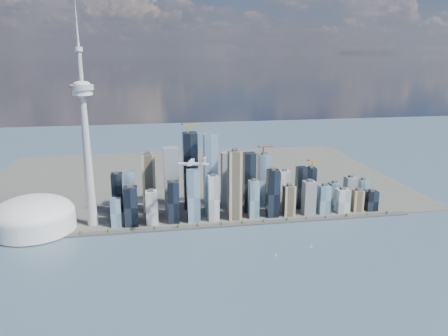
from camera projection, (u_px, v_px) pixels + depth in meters
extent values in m
plane|color=#364C5E|center=(228.00, 273.00, 887.05)|extent=(4000.00, 4000.00, 0.00)
cube|color=#383838|center=(211.00, 226.00, 1124.70)|extent=(1100.00, 22.00, 4.00)
cube|color=#4C4C47|center=(193.00, 178.00, 1553.50)|extent=(1400.00, 900.00, 3.00)
cylinder|color=#3F2D1E|center=(14.00, 238.00, 1044.64)|extent=(1.00, 1.00, 2.40)
cone|color=#1E4518|center=(14.00, 237.00, 1043.72)|extent=(7.20, 7.20, 8.00)
cylinder|color=#3F2D1E|center=(52.00, 235.00, 1059.05)|extent=(1.00, 1.00, 2.40)
cone|color=#1E4518|center=(52.00, 234.00, 1058.13)|extent=(7.20, 7.20, 8.00)
cylinder|color=#3F2D1E|center=(89.00, 233.00, 1073.45)|extent=(1.00, 1.00, 2.40)
cone|color=#1E4518|center=(89.00, 232.00, 1072.54)|extent=(7.20, 7.20, 8.00)
cylinder|color=#3F2D1E|center=(125.00, 231.00, 1087.86)|extent=(1.00, 1.00, 2.40)
cone|color=#1E4518|center=(125.00, 229.00, 1086.94)|extent=(7.20, 7.20, 8.00)
cylinder|color=#3F2D1E|center=(160.00, 228.00, 1102.27)|extent=(1.00, 1.00, 2.40)
cone|color=#1E4518|center=(160.00, 227.00, 1101.35)|extent=(7.20, 7.20, 8.00)
cylinder|color=#3F2D1E|center=(194.00, 226.00, 1116.68)|extent=(1.00, 1.00, 2.40)
cone|color=#1E4518|center=(194.00, 225.00, 1115.76)|extent=(7.20, 7.20, 8.00)
cylinder|color=#3F2D1E|center=(227.00, 224.00, 1131.09)|extent=(1.00, 1.00, 2.40)
cone|color=#1E4518|center=(227.00, 222.00, 1130.17)|extent=(7.20, 7.20, 8.00)
cylinder|color=#3F2D1E|center=(260.00, 222.00, 1145.49)|extent=(1.00, 1.00, 2.40)
cone|color=#1E4518|center=(260.00, 220.00, 1144.58)|extent=(7.20, 7.20, 8.00)
cylinder|color=#3F2D1E|center=(291.00, 220.00, 1159.90)|extent=(1.00, 1.00, 2.40)
cone|color=#1E4518|center=(291.00, 218.00, 1158.98)|extent=(7.20, 7.20, 8.00)
cylinder|color=#3F2D1E|center=(322.00, 218.00, 1174.31)|extent=(1.00, 1.00, 2.40)
cone|color=#1E4518|center=(322.00, 216.00, 1173.39)|extent=(7.20, 7.20, 8.00)
cylinder|color=#3F2D1E|center=(352.00, 216.00, 1188.72)|extent=(1.00, 1.00, 2.40)
cone|color=#1E4518|center=(352.00, 214.00, 1187.80)|extent=(7.20, 7.20, 8.00)
cylinder|color=#3F2D1E|center=(382.00, 214.00, 1203.13)|extent=(1.00, 1.00, 2.40)
cone|color=#1E4518|center=(382.00, 212.00, 1202.21)|extent=(7.20, 7.20, 8.00)
cube|color=black|center=(131.00, 206.00, 1116.25)|extent=(34.00, 34.00, 102.44)
cube|color=#68889E|center=(131.00, 195.00, 1160.32)|extent=(30.00, 30.00, 130.38)
cube|color=beige|center=(151.00, 208.00, 1126.34)|extent=(30.00, 30.00, 88.47)
cube|color=tan|center=(150.00, 182.00, 1216.87)|extent=(36.00, 36.00, 162.98)
cube|color=slate|center=(171.00, 182.00, 1170.06)|extent=(38.00, 38.00, 190.92)
cube|color=black|center=(172.00, 202.00, 1132.52)|extent=(28.00, 28.00, 111.76)
cube|color=#68889E|center=(193.00, 196.00, 1138.10)|extent=(32.00, 32.00, 139.69)
cube|color=black|center=(189.00, 171.00, 1228.04)|extent=(40.00, 40.00, 218.85)
cube|color=#68889E|center=(211.00, 174.00, 1184.20)|extent=(36.00, 36.00, 223.51)
cube|color=beige|center=(214.00, 198.00, 1149.62)|extent=(28.00, 28.00, 121.07)
cube|color=tan|center=(234.00, 185.00, 1150.46)|extent=(34.00, 34.00, 186.26)
cube|color=slate|center=(227.00, 179.00, 1254.04)|extent=(30.00, 30.00, 158.32)
cube|color=black|center=(250.00, 182.00, 1209.60)|extent=(32.00, 32.00, 167.63)
cube|color=#68889E|center=(254.00, 199.00, 1170.28)|extent=(26.00, 26.00, 102.44)
cube|color=black|center=(273.00, 193.00, 1175.03)|extent=(30.00, 30.00, 130.38)
cube|color=#68889E|center=(263.00, 179.00, 1272.68)|extent=(34.00, 34.00, 149.01)
cube|color=beige|center=(285.00, 190.00, 1233.35)|extent=(28.00, 28.00, 111.76)
cube|color=tan|center=(290.00, 200.00, 1189.27)|extent=(30.00, 30.00, 83.82)
cube|color=slate|center=(308.00, 198.00, 1196.40)|extent=(32.00, 32.00, 93.13)
cube|color=black|center=(302.00, 188.00, 1240.47)|extent=(26.00, 26.00, 121.07)
cube|color=#68889E|center=(325.00, 199.00, 1206.49)|extent=(30.00, 30.00, 79.16)
cube|color=black|center=(311.00, 184.00, 1303.55)|extent=(28.00, 28.00, 102.44)
cube|color=#68889E|center=(334.00, 194.00, 1263.62)|extent=(30.00, 30.00, 69.85)
cube|color=beige|center=(341.00, 201.00, 1216.58)|extent=(34.00, 34.00, 65.19)
cube|color=tan|center=(356.00, 200.00, 1224.66)|extent=(28.00, 28.00, 60.53)
cube|color=slate|center=(349.00, 191.00, 1269.32)|extent=(30.00, 30.00, 83.82)
cube|color=black|center=(371.00, 200.00, 1232.73)|extent=(32.00, 32.00, 55.88)
cube|color=#68889E|center=(363.00, 192.00, 1277.99)|extent=(26.00, 26.00, 74.50)
cube|color=black|center=(117.00, 193.00, 1208.43)|extent=(30.00, 30.00, 111.76)
cube|color=#68889E|center=(115.00, 212.00, 1113.16)|extent=(26.00, 26.00, 74.50)
cube|color=gold|center=(188.00, 129.00, 1197.36)|extent=(3.00, 3.00, 22.00)
cube|color=gold|center=(191.00, 125.00, 1195.93)|extent=(55.00, 2.20, 2.20)
cube|color=#383838|center=(182.00, 124.00, 1191.31)|extent=(6.00, 4.00, 4.00)
cube|color=#B02819|center=(263.00, 151.00, 1250.90)|extent=(3.00, 3.00, 22.00)
cube|color=#B02819|center=(266.00, 147.00, 1249.29)|extent=(48.00, 2.20, 2.20)
cube|color=#383838|center=(259.00, 146.00, 1245.19)|extent=(6.00, 4.00, 4.00)
cube|color=gold|center=(312.00, 164.00, 1287.70)|extent=(3.00, 3.00, 22.00)
cube|color=gold|center=(315.00, 160.00, 1286.02)|extent=(45.00, 2.20, 2.20)
cube|color=#383838|center=(308.00, 160.00, 1282.14)|extent=(6.00, 4.00, 4.00)
cone|color=#999894|center=(88.00, 161.00, 1088.41)|extent=(26.00, 26.00, 340.00)
cylinder|color=white|center=(82.00, 92.00, 1045.10)|extent=(48.00, 48.00, 14.00)
cylinder|color=#999894|center=(82.00, 87.00, 1042.05)|extent=(56.00, 56.00, 12.00)
ellipsoid|color=white|center=(81.00, 84.00, 1040.01)|extent=(40.00, 40.00, 14.00)
cylinder|color=#999894|center=(80.00, 67.00, 1029.82)|extent=(11.00, 11.00, 80.00)
cylinder|color=white|center=(79.00, 49.00, 1019.63)|extent=(18.00, 18.00, 10.00)
cone|color=silver|center=(76.00, 23.00, 1004.85)|extent=(7.00, 7.00, 105.00)
cylinder|color=white|center=(34.00, 222.00, 1093.32)|extent=(200.00, 200.00, 44.00)
ellipsoid|color=white|center=(33.00, 213.00, 1087.71)|extent=(200.00, 200.00, 84.00)
cylinder|color=silver|center=(192.00, 164.00, 1011.28)|extent=(62.90, 21.69, 7.73)
cone|color=silver|center=(178.00, 164.00, 1013.01)|extent=(9.98, 9.43, 7.73)
cone|color=silver|center=(206.00, 164.00, 1009.49)|extent=(13.50, 10.25, 7.73)
cube|color=silver|center=(191.00, 162.00, 1010.36)|extent=(24.66, 68.04, 1.21)
cylinder|color=silver|center=(190.00, 164.00, 998.03)|extent=(13.92, 7.23, 4.35)
cylinder|color=silver|center=(192.00, 162.00, 1023.68)|extent=(13.92, 7.23, 4.35)
cylinder|color=#3F3F3F|center=(187.00, 164.00, 998.42)|extent=(2.53, 9.49, 9.66)
cylinder|color=#3F3F3F|center=(189.00, 162.00, 1024.06)|extent=(2.53, 9.49, 9.66)
cube|color=silver|center=(205.00, 161.00, 1007.71)|extent=(6.80, 2.47, 13.28)
cube|color=silver|center=(205.00, 158.00, 1005.99)|extent=(10.08, 22.37, 0.85)
cube|color=white|center=(311.00, 247.00, 1005.92)|extent=(7.05, 4.11, 0.90)
cylinder|color=#999999|center=(311.00, 245.00, 1004.60)|extent=(0.27, 0.27, 10.14)
cube|color=white|center=(276.00, 256.00, 962.93)|extent=(5.52, 2.64, 0.71)
cylinder|color=#999999|center=(276.00, 254.00, 961.89)|extent=(0.21, 0.21, 7.96)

